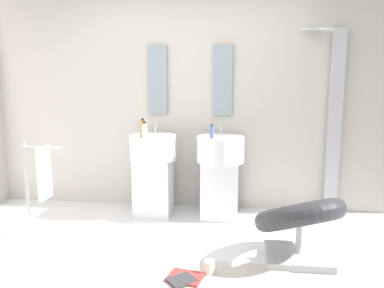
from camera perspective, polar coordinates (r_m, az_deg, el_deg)
ground_plane at (r=3.63m, az=-3.53°, el=-16.83°), size 4.80×3.60×0.04m
rear_partition at (r=4.87m, az=-0.23°, el=6.43°), size 4.80×0.10×2.60m
pedestal_sink_left at (r=4.69m, az=-5.29°, el=-3.60°), size 0.52×0.52×1.00m
pedestal_sink_right at (r=4.60m, az=3.84°, el=-3.87°), size 0.52×0.52×1.00m
vanity_mirror_left at (r=4.85m, az=-4.75°, el=8.66°), size 0.22×0.03×0.78m
vanity_mirror_right at (r=4.76m, az=4.17°, el=8.64°), size 0.22×0.03×0.78m
shower_column at (r=4.83m, az=18.74°, el=3.23°), size 0.49×0.24×2.05m
lounge_chair at (r=3.73m, az=14.46°, el=-10.12°), size 1.08×1.08×0.65m
towel_rack at (r=4.23m, az=-19.87°, el=-4.03°), size 0.37×0.22×0.95m
area_rug at (r=3.40m, az=2.54°, el=-18.27°), size 1.25×0.68×0.01m
magazine_charcoal at (r=3.39m, az=-1.43°, el=-18.11°), size 0.27×0.26×0.02m
magazine_red at (r=3.43m, az=-0.91°, el=-17.72°), size 0.31×0.27×0.02m
coffee_mug at (r=3.49m, az=2.37°, el=-16.43°), size 0.09×0.09×0.10m
soap_bottle_clear at (r=4.44m, az=-6.50°, el=1.88°), size 0.06×0.06×0.17m
soap_bottle_blue at (r=4.38m, az=2.72°, el=1.67°), size 0.04×0.04×0.15m
soap_bottle_amber at (r=4.49m, az=-6.74°, el=2.13°), size 0.06×0.06×0.20m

